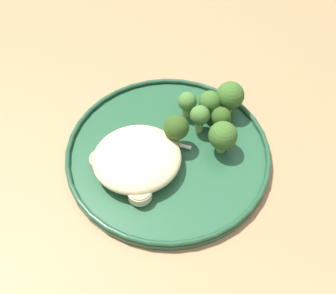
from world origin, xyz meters
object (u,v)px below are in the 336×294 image
object	(u,v)px
seared_scallop_rear_pale	(102,160)
seared_scallop_half_hidden	(156,161)
seared_scallop_right_edge	(132,171)
broccoli_floret_center_pile	(230,96)
seared_scallop_left_edge	(136,144)
seared_scallop_on_noodles	(140,193)
broccoli_floret_left_leaning	(177,129)
dinner_plate	(168,152)
broccoli_floret_beside_noodles	(221,118)
seared_scallop_tiny_bay	(114,177)
broccoli_floret_near_rim	(200,116)
seared_scallop_large_seared	(128,156)
broccoli_floret_rear_charred	(223,136)
broccoli_floret_right_tilted	(187,103)
broccoli_floret_split_head	(210,103)

from	to	relation	value
seared_scallop_rear_pale	seared_scallop_half_hidden	size ratio (longest dim) A/B	1.15
seared_scallop_right_edge	broccoli_floret_center_pile	distance (m)	0.18
seared_scallop_left_edge	seared_scallop_on_noodles	bearing A→B (deg)	83.73
seared_scallop_right_edge	broccoli_floret_left_leaning	size ratio (longest dim) A/B	0.59
dinner_plate	broccoli_floret_beside_noodles	size ratio (longest dim) A/B	7.05
dinner_plate	seared_scallop_left_edge	xyz separation A→B (m)	(0.04, -0.01, 0.01)
seared_scallop_tiny_bay	broccoli_floret_beside_noodles	size ratio (longest dim) A/B	0.72
seared_scallop_half_hidden	broccoli_floret_center_pile	xyz separation A→B (m)	(-0.13, -0.07, 0.02)
seared_scallop_rear_pale	broccoli_floret_near_rim	world-z (taller)	broccoli_floret_near_rim
seared_scallop_half_hidden	broccoli_floret_beside_noodles	world-z (taller)	broccoli_floret_beside_noodles
broccoli_floret_near_rim	broccoli_floret_beside_noodles	distance (m)	0.03
dinner_plate	seared_scallop_half_hidden	distance (m)	0.03
seared_scallop_large_seared	broccoli_floret_left_leaning	world-z (taller)	broccoli_floret_left_leaning
seared_scallop_right_edge	seared_scallop_half_hidden	xyz separation A→B (m)	(-0.03, -0.01, 0.00)
seared_scallop_half_hidden	broccoli_floret_rear_charred	distance (m)	0.10
seared_scallop_half_hidden	seared_scallop_on_noodles	xyz separation A→B (m)	(0.03, 0.04, -0.00)
broccoli_floret_near_rim	broccoli_floret_left_leaning	bearing A→B (deg)	28.04
seared_scallop_rear_pale	broccoli_floret_center_pile	distance (m)	0.21
seared_scallop_half_hidden	broccoli_floret_right_tilted	size ratio (longest dim) A/B	0.64
seared_scallop_large_seared	broccoli_floret_near_rim	world-z (taller)	broccoli_floret_near_rim
broccoli_floret_near_rim	seared_scallop_tiny_bay	bearing A→B (deg)	24.69
dinner_plate	seared_scallop_on_noodles	bearing A→B (deg)	51.62
seared_scallop_tiny_bay	broccoli_floret_left_leaning	world-z (taller)	broccoli_floret_left_leaning
seared_scallop_on_noodles	broccoli_floret_split_head	xyz separation A→B (m)	(-0.13, -0.12, 0.02)
seared_scallop_large_seared	broccoli_floret_right_tilted	distance (m)	0.12
broccoli_floret_center_pile	seared_scallop_right_edge	bearing A→B (deg)	27.27
broccoli_floret_split_head	broccoli_floret_rear_charred	bearing A→B (deg)	89.33
seared_scallop_on_noodles	broccoli_floret_left_leaning	size ratio (longest dim) A/B	0.56
seared_scallop_tiny_bay	broccoli_floret_right_tilted	size ratio (longest dim) A/B	0.68
broccoli_floret_split_head	seared_scallop_large_seared	bearing A→B (deg)	23.49
broccoli_floret_left_leaning	broccoli_floret_right_tilted	distance (m)	0.06
seared_scallop_half_hidden	broccoli_floret_near_rim	xyz separation A→B (m)	(-0.08, -0.05, 0.02)
seared_scallop_tiny_bay	broccoli_floret_left_leaning	xyz separation A→B (m)	(-0.10, -0.04, 0.03)
seared_scallop_on_noodles	broccoli_floret_near_rim	distance (m)	0.14
dinner_plate	seared_scallop_on_noodles	distance (m)	0.08
dinner_plate	seared_scallop_right_edge	xyz separation A→B (m)	(0.06, 0.03, 0.01)
seared_scallop_right_edge	seared_scallop_tiny_bay	xyz separation A→B (m)	(0.03, 0.00, -0.00)
seared_scallop_on_noodles	broccoli_floret_rear_charred	distance (m)	0.14
seared_scallop_tiny_bay	seared_scallop_large_seared	size ratio (longest dim) A/B	1.22
broccoli_floret_rear_charred	broccoli_floret_beside_noodles	bearing A→B (deg)	-104.75
seared_scallop_large_seared	seared_scallop_on_noodles	size ratio (longest dim) A/B	0.77
seared_scallop_half_hidden	seared_scallop_on_noodles	size ratio (longest dim) A/B	0.88
broccoli_floret_beside_noodles	seared_scallop_half_hidden	bearing A→B (deg)	22.99
broccoli_floret_center_pile	seared_scallop_rear_pale	bearing A→B (deg)	15.71
seared_scallop_on_noodles	broccoli_floret_beside_noodles	xyz separation A→B (m)	(-0.14, -0.09, 0.01)
seared_scallop_half_hidden	broccoli_floret_left_leaning	bearing A→B (deg)	-141.07
broccoli_floret_center_pile	broccoli_floret_rear_charred	bearing A→B (deg)	64.40
seared_scallop_on_noodles	broccoli_floret_right_tilted	distance (m)	0.16
seared_scallop_right_edge	seared_scallop_tiny_bay	distance (m)	0.03
broccoli_floret_split_head	seared_scallop_tiny_bay	bearing A→B (deg)	28.68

